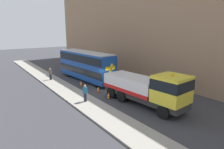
{
  "coord_description": "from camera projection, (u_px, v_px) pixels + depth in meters",
  "views": [
    {
      "loc": [
        18.48,
        -12.68,
        7.22
      ],
      "look_at": [
        0.22,
        0.22,
        2.0
      ],
      "focal_mm": 31.61,
      "sensor_mm": 36.0,
      "label": 1
    }
  ],
  "objects": [
    {
      "name": "double_decker_bus",
      "position": [
        86.0,
        64.0,
        28.08
      ],
      "size": [
        11.18,
        3.46,
        4.06
      ],
      "rotation": [
        0.0,
        0.0,
        0.08
      ],
      "color": "#19479E",
      "rests_on": "ground_plane"
    },
    {
      "name": "building_facade",
      "position": [
        158.0,
        22.0,
        26.02
      ],
      "size": [
        60.0,
        1.5,
        16.0
      ],
      "color": "#9E7A5B",
      "rests_on": "ground_plane"
    },
    {
      "name": "ground_plane",
      "position": [
        109.0,
        91.0,
        23.46
      ],
      "size": [
        120.0,
        120.0,
        0.0
      ],
      "primitive_type": "plane",
      "color": "#38383D"
    },
    {
      "name": "pedestrian_onlooker",
      "position": [
        50.0,
        74.0,
        27.76
      ],
      "size": [
        0.41,
        0.47,
        1.71
      ],
      "rotation": [
        0.0,
        0.0,
        0.47
      ],
      "color": "#232333",
      "rests_on": "near_kerb"
    },
    {
      "name": "near_kerb",
      "position": [
        77.0,
        97.0,
        21.09
      ],
      "size": [
        60.0,
        2.8,
        0.15
      ],
      "primitive_type": "cube",
      "color": "gray",
      "rests_on": "ground_plane"
    },
    {
      "name": "pedestrian_bystander",
      "position": [
        85.0,
        93.0,
        19.46
      ],
      "size": [
        0.47,
        0.39,
        1.71
      ],
      "rotation": [
        0.0,
        0.0,
        1.96
      ],
      "color": "#232333",
      "rests_on": "near_kerb"
    },
    {
      "name": "traffic_cone_near_bus",
      "position": [
        81.0,
        83.0,
        25.36
      ],
      "size": [
        0.36,
        0.36,
        0.72
      ],
      "color": "orange",
      "rests_on": "ground_plane"
    },
    {
      "name": "recovery_tow_truck",
      "position": [
        146.0,
        88.0,
        18.62
      ],
      "size": [
        10.23,
        3.38,
        3.67
      ],
      "rotation": [
        0.0,
        0.0,
        0.08
      ],
      "color": "#2D2D2D",
      "rests_on": "ground_plane"
    },
    {
      "name": "traffic_cone_near_truck",
      "position": [
        109.0,
        96.0,
        20.75
      ],
      "size": [
        0.36,
        0.36,
        0.72
      ],
      "color": "orange",
      "rests_on": "ground_plane"
    },
    {
      "name": "traffic_cone_midway",
      "position": [
        98.0,
        90.0,
        22.73
      ],
      "size": [
        0.36,
        0.36,
        0.72
      ],
      "color": "orange",
      "rests_on": "ground_plane"
    }
  ]
}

